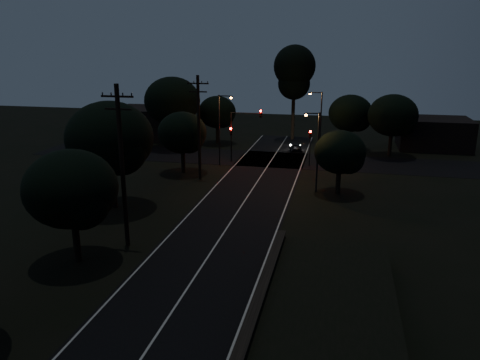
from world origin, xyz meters
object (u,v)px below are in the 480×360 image
at_px(signal_left, 231,138).
at_px(streetlight_c, 316,147).
at_px(signal_mast, 245,126).
at_px(car, 296,148).
at_px(utility_pole_mid, 122,165).
at_px(tall_pine, 294,72).
at_px(streetlight_b, 319,120).
at_px(streetlight_a, 221,125).
at_px(signal_right, 310,141).
at_px(utility_pole_far, 199,126).

relative_size(signal_left, streetlight_c, 0.55).
height_order(signal_mast, car, signal_mast).
bearing_deg(signal_left, signal_mast, 0.13).
xyz_separation_m(utility_pole_mid, tall_pine, (7.00, 40.00, 3.91)).
distance_m(signal_left, streetlight_b, 10.84).
xyz_separation_m(utility_pole_mid, streetlight_a, (0.69, 23.00, -1.10)).
distance_m(signal_mast, streetlight_a, 3.13).
relative_size(signal_right, car, 1.10).
distance_m(streetlight_c, car, 16.77).
bearing_deg(streetlight_c, utility_pole_far, 170.40).
relative_size(signal_left, streetlight_b, 0.51).
bearing_deg(car, signal_left, 30.86).
bearing_deg(signal_mast, streetlight_c, -48.81).
relative_size(utility_pole_far, signal_right, 2.56).
relative_size(utility_pole_far, streetlight_c, 1.40).
bearing_deg(streetlight_a, utility_pole_mid, -91.73).
distance_m(tall_pine, signal_mast, 16.39).
bearing_deg(signal_right, signal_left, 180.00).
xyz_separation_m(tall_pine, streetlight_b, (4.31, -11.00, -5.01)).
bearing_deg(streetlight_b, utility_pole_mid, -111.30).
relative_size(streetlight_a, streetlight_c, 1.07).
xyz_separation_m(utility_pole_mid, signal_right, (10.60, 24.99, -2.90)).
distance_m(signal_mast, streetlight_b, 9.15).
bearing_deg(utility_pole_mid, car, 74.72).
xyz_separation_m(tall_pine, streetlight_c, (4.83, -25.00, -5.30)).
bearing_deg(car, streetlight_b, 135.29).
xyz_separation_m(signal_right, streetlight_a, (-9.91, -1.99, 1.80)).
distance_m(utility_pole_mid, signal_right, 27.30).
distance_m(utility_pole_far, signal_mast, 8.64).
relative_size(tall_pine, signal_left, 3.27).
bearing_deg(streetlight_c, car, 101.85).
height_order(streetlight_a, streetlight_b, same).
height_order(utility_pole_far, streetlight_a, utility_pole_far).
xyz_separation_m(signal_left, signal_mast, (1.69, 0.00, 1.50)).
height_order(signal_right, streetlight_b, streetlight_b).
relative_size(signal_mast, streetlight_b, 0.78).
bearing_deg(streetlight_a, tall_pine, 69.64).
distance_m(streetlight_b, streetlight_c, 14.01).
xyz_separation_m(streetlight_b, streetlight_c, (0.52, -14.00, -0.29)).
distance_m(tall_pine, streetlight_b, 12.83).
bearing_deg(streetlight_a, signal_left, 70.41).
bearing_deg(signal_left, streetlight_a, -109.59).
bearing_deg(tall_pine, signal_mast, -104.62).
bearing_deg(car, tall_pine, -90.24).
relative_size(streetlight_a, streetlight_b, 1.00).
height_order(utility_pole_mid, tall_pine, tall_pine).
bearing_deg(streetlight_b, streetlight_c, -87.86).
height_order(utility_pole_mid, streetlight_a, utility_pole_mid).
distance_m(signal_right, streetlight_b, 4.45).
xyz_separation_m(streetlight_c, car, (-3.36, 16.00, -3.71)).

